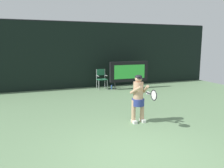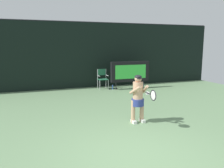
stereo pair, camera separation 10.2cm
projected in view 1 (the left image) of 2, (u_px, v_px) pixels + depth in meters
name	position (u px, v px, depth m)	size (l,w,h in m)	color
ground	(142.00, 162.00, 4.84)	(18.00, 22.00, 0.03)	#67885F
backdrop_screen	(68.00, 56.00, 12.54)	(18.00, 0.12, 3.66)	black
scoreboard	(129.00, 72.00, 12.62)	(2.20, 0.21, 1.50)	black
umpire_chair	(101.00, 78.00, 12.60)	(0.52, 0.44, 1.08)	#B7B7BC
water_bottle	(112.00, 87.00, 12.54)	(0.07, 0.07, 0.27)	#3961BD
tennis_player	(138.00, 97.00, 7.15)	(0.53, 0.61, 1.50)	white
tennis_racket	(153.00, 95.00, 6.56)	(0.03, 0.60, 0.31)	black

